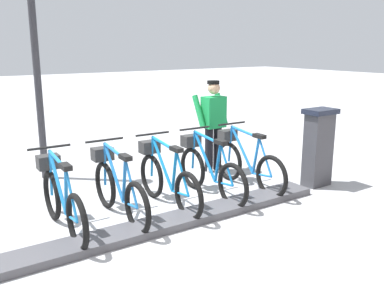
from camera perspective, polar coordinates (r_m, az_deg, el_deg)
ground_plane at (r=5.62m, az=-1.74°, el=-10.66°), size 60.00×60.00×0.00m
dock_rail_base at (r=5.60m, az=-1.75°, el=-10.20°), size 0.44×4.55×0.10m
payment_kiosk at (r=7.19m, az=16.66°, el=-0.28°), size 0.36×0.52×1.28m
bike_docked_0 at (r=6.90m, az=7.30°, el=-2.41°), size 1.72×0.54×1.02m
bike_docked_1 at (r=6.45m, az=2.25°, el=-3.43°), size 1.72×0.54×1.02m
bike_docked_2 at (r=6.05m, az=-3.52°, el=-4.56°), size 1.72×0.54×1.02m
bike_docked_3 at (r=5.73m, az=-10.03°, el=-5.78°), size 1.72×0.54×1.02m
bike_docked_4 at (r=5.49m, az=-17.24°, el=-7.04°), size 1.72×0.54×1.02m
worker_near_rack at (r=7.66m, az=2.88°, el=2.92°), size 0.47×0.63×1.66m
lamp_post at (r=7.56m, az=-20.59°, el=13.87°), size 0.32×0.32×3.74m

